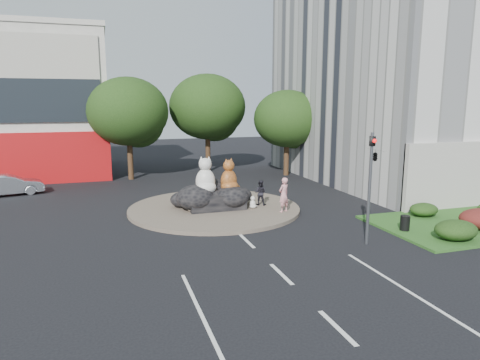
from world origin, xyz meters
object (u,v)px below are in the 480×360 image
at_px(kitten_calico, 191,203).
at_px(litter_bin, 405,223).
at_px(cat_white, 205,175).
at_px(kitten_white, 253,202).
at_px(parked_car, 9,185).
at_px(pedestrian_pink, 284,195).
at_px(cat_tabby, 229,175).
at_px(pedestrian_dark, 260,193).

relative_size(kitten_calico, litter_bin, 1.32).
bearing_deg(cat_white, litter_bin, -27.55).
distance_m(cat_white, litter_bin, 10.92).
distance_m(kitten_white, parked_car, 17.04).
relative_size(kitten_white, litter_bin, 1.03).
distance_m(pedestrian_pink, litter_bin, 6.50).
bearing_deg(cat_tabby, cat_white, 154.78).
xyz_separation_m(cat_white, litter_bin, (8.32, -6.87, -1.69)).
distance_m(kitten_calico, pedestrian_dark, 4.25).
bearing_deg(pedestrian_pink, kitten_calico, -44.16).
bearing_deg(litter_bin, kitten_calico, 144.99).
height_order(kitten_white, parked_car, parked_car).
relative_size(cat_tabby, kitten_white, 2.63).
relative_size(cat_white, pedestrian_dark, 1.44).
bearing_deg(cat_tabby, parked_car, 121.13).
distance_m(cat_white, kitten_calico, 1.80).
bearing_deg(cat_white, kitten_calico, -144.41).
distance_m(cat_white, kitten_white, 3.16).
bearing_deg(kitten_calico, cat_white, 24.29).
bearing_deg(pedestrian_dark, pedestrian_pink, 143.19).
distance_m(cat_white, pedestrian_dark, 3.53).
relative_size(pedestrian_pink, parked_car, 0.45).
height_order(kitten_white, pedestrian_pink, pedestrian_pink).
xyz_separation_m(cat_tabby, pedestrian_dark, (1.90, -0.17, -1.14)).
distance_m(pedestrian_dark, parked_car, 17.31).
height_order(cat_tabby, kitten_white, cat_tabby).
xyz_separation_m(cat_tabby, litter_bin, (6.91, -6.90, -1.60)).
bearing_deg(cat_tabby, kitten_calico, 164.17).
xyz_separation_m(kitten_calico, pedestrian_dark, (4.23, 0.26, 0.27)).
bearing_deg(pedestrian_pink, cat_white, -52.80).
height_order(parked_car, litter_bin, parked_car).
height_order(cat_tabby, parked_car, cat_tabby).
xyz_separation_m(kitten_calico, pedestrian_pink, (4.91, -1.66, 0.49)).
height_order(pedestrian_dark, parked_car, pedestrian_dark).
bearing_deg(kitten_calico, cat_tabby, 11.10).
bearing_deg(parked_car, kitten_white, -135.51).
relative_size(kitten_calico, kitten_white, 1.29).
distance_m(cat_tabby, parked_car, 15.65).
bearing_deg(cat_white, parked_car, 156.28).
bearing_deg(cat_tabby, pedestrian_dark, -31.31).
bearing_deg(kitten_white, litter_bin, -97.99).
height_order(cat_white, kitten_white, cat_white).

